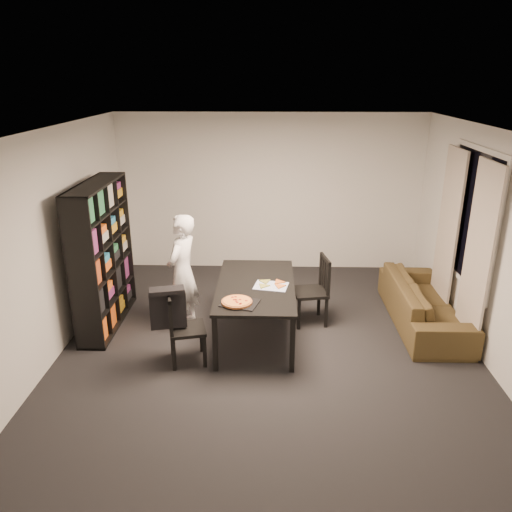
{
  "coord_description": "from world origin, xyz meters",
  "views": [
    {
      "loc": [
        -0.0,
        -5.37,
        3.15
      ],
      "look_at": [
        -0.17,
        0.38,
        1.05
      ],
      "focal_mm": 35.0,
      "sensor_mm": 36.0,
      "label": 1
    }
  ],
  "objects_px": {
    "dining_table": "(256,289)",
    "person": "(182,272)",
    "chair_left": "(180,323)",
    "chair_right": "(316,286)",
    "bookshelf": "(102,256)",
    "baking_tray": "(240,303)",
    "pepperoni_pizza": "(237,302)",
    "sofa": "(424,303)"
  },
  "relations": [
    {
      "from": "dining_table",
      "to": "person",
      "type": "bearing_deg",
      "value": 164.1
    },
    {
      "from": "chair_left",
      "to": "person",
      "type": "distance_m",
      "value": 0.95
    },
    {
      "from": "dining_table",
      "to": "chair_right",
      "type": "height_order",
      "value": "chair_right"
    },
    {
      "from": "chair_right",
      "to": "person",
      "type": "xyz_separation_m",
      "value": [
        -1.74,
        -0.15,
        0.24
      ]
    },
    {
      "from": "chair_left",
      "to": "bookshelf",
      "type": "bearing_deg",
      "value": 36.6
    },
    {
      "from": "bookshelf",
      "to": "chair_left",
      "type": "distance_m",
      "value": 1.55
    },
    {
      "from": "dining_table",
      "to": "baking_tray",
      "type": "relative_size",
      "value": 4.27
    },
    {
      "from": "person",
      "to": "pepperoni_pizza",
      "type": "bearing_deg",
      "value": 61.01
    },
    {
      "from": "baking_tray",
      "to": "sofa",
      "type": "distance_m",
      "value": 2.61
    },
    {
      "from": "dining_table",
      "to": "chair_left",
      "type": "xyz_separation_m",
      "value": [
        -0.85,
        -0.63,
        -0.15
      ]
    },
    {
      "from": "sofa",
      "to": "pepperoni_pizza",
      "type": "bearing_deg",
      "value": 111.86
    },
    {
      "from": "chair_right",
      "to": "pepperoni_pizza",
      "type": "xyz_separation_m",
      "value": [
        -0.99,
        -0.98,
        0.21
      ]
    },
    {
      "from": "chair_left",
      "to": "chair_right",
      "type": "distance_m",
      "value": 1.95
    },
    {
      "from": "bookshelf",
      "to": "chair_right",
      "type": "relative_size",
      "value": 2.06
    },
    {
      "from": "chair_left",
      "to": "chair_right",
      "type": "height_order",
      "value": "chair_right"
    },
    {
      "from": "chair_left",
      "to": "pepperoni_pizza",
      "type": "height_order",
      "value": "chair_left"
    },
    {
      "from": "chair_right",
      "to": "bookshelf",
      "type": "bearing_deg",
      "value": -98.01
    },
    {
      "from": "sofa",
      "to": "baking_tray",
      "type": "bearing_deg",
      "value": 111.95
    },
    {
      "from": "bookshelf",
      "to": "baking_tray",
      "type": "bearing_deg",
      "value": -25.3
    },
    {
      "from": "bookshelf",
      "to": "baking_tray",
      "type": "height_order",
      "value": "bookshelf"
    },
    {
      "from": "chair_left",
      "to": "chair_right",
      "type": "relative_size",
      "value": 0.94
    },
    {
      "from": "dining_table",
      "to": "sofa",
      "type": "height_order",
      "value": "dining_table"
    },
    {
      "from": "bookshelf",
      "to": "chair_right",
      "type": "height_order",
      "value": "bookshelf"
    },
    {
      "from": "chair_right",
      "to": "pepperoni_pizza",
      "type": "distance_m",
      "value": 1.41
    },
    {
      "from": "bookshelf",
      "to": "baking_tray",
      "type": "distance_m",
      "value": 2.03
    },
    {
      "from": "dining_table",
      "to": "person",
      "type": "xyz_separation_m",
      "value": [
        -0.95,
        0.27,
        0.11
      ]
    },
    {
      "from": "chair_left",
      "to": "pepperoni_pizza",
      "type": "relative_size",
      "value": 2.48
    },
    {
      "from": "bookshelf",
      "to": "baking_tray",
      "type": "relative_size",
      "value": 4.75
    },
    {
      "from": "pepperoni_pizza",
      "to": "chair_left",
      "type": "bearing_deg",
      "value": -173.33
    },
    {
      "from": "pepperoni_pizza",
      "to": "dining_table",
      "type": "bearing_deg",
      "value": 70.45
    },
    {
      "from": "chair_left",
      "to": "baking_tray",
      "type": "distance_m",
      "value": 0.73
    },
    {
      "from": "baking_tray",
      "to": "chair_right",
      "type": "bearing_deg",
      "value": 45.37
    },
    {
      "from": "chair_left",
      "to": "sofa",
      "type": "distance_m",
      "value": 3.26
    },
    {
      "from": "baking_tray",
      "to": "chair_left",
      "type": "bearing_deg",
      "value": -172.86
    },
    {
      "from": "person",
      "to": "chair_right",
      "type": "bearing_deg",
      "value": 113.58
    },
    {
      "from": "chair_right",
      "to": "sofa",
      "type": "distance_m",
      "value": 1.46
    },
    {
      "from": "pepperoni_pizza",
      "to": "chair_right",
      "type": "bearing_deg",
      "value": 44.63
    },
    {
      "from": "chair_right",
      "to": "person",
      "type": "relative_size",
      "value": 0.61
    },
    {
      "from": "dining_table",
      "to": "pepperoni_pizza",
      "type": "bearing_deg",
      "value": -109.55
    },
    {
      "from": "baking_tray",
      "to": "sofa",
      "type": "relative_size",
      "value": 0.2
    },
    {
      "from": "chair_left",
      "to": "pepperoni_pizza",
      "type": "distance_m",
      "value": 0.7
    },
    {
      "from": "chair_right",
      "to": "person",
      "type": "distance_m",
      "value": 1.77
    }
  ]
}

